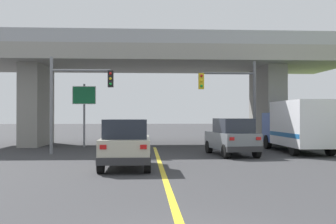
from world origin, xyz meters
The scene contains 9 objects.
ground centered at (0.00, 24.40, 0.00)m, with size 160.00×160.00×0.00m, color #353538.
overpass_bridge centered at (0.00, 24.40, 5.52)m, with size 28.01×8.81×7.73m.
lane_divider_stripe centered at (0.00, 10.98, 0.00)m, with size 0.20×21.96×0.01m, color yellow.
suv_lead centered at (-1.47, 10.64, 1.01)m, with size 2.00×4.29×2.02m.
suv_crossing centered at (4.04, 15.80, 1.01)m, with size 2.37×4.45×2.02m.
box_truck centered at (8.35, 17.44, 1.60)m, with size 2.33×7.06×3.02m.
traffic_signal_nearside centered at (4.78, 18.31, 3.47)m, with size 3.51×0.36×5.46m.
traffic_signal_farside centered at (-4.75, 17.36, 3.50)m, with size 3.59×0.36×5.52m.
highway_sign centered at (-4.86, 22.51, 3.20)m, with size 1.61×0.17×4.37m.
Camera 1 is at (-0.71, -6.55, 2.17)m, focal length 44.55 mm.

